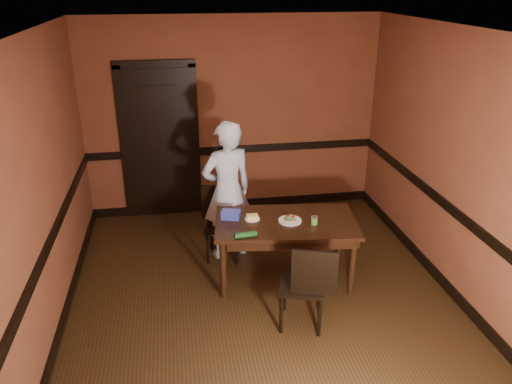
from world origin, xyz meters
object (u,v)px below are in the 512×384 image
object	(u,v)px
sauce_jar	(314,220)
food_tub	(231,215)
dining_table	(285,250)
chair_near	(302,283)
person	(227,191)
sandwich_plate	(290,220)
cheese_saucer	(252,218)
chair_far	(223,224)

from	to	relation	value
sauce_jar	food_tub	bearing A→B (deg)	161.59
dining_table	chair_near	xyz separation A→B (m)	(-0.02, -0.81, 0.09)
person	sandwich_plate	world-z (taller)	person
dining_table	cheese_saucer	world-z (taller)	cheese_saucer
sandwich_plate	sauce_jar	distance (m)	0.26
chair_far	sauce_jar	world-z (taller)	chair_far
chair_far	sauce_jar	size ratio (longest dim) A/B	9.67
chair_near	person	xyz separation A→B (m)	(-0.54, 1.43, 0.39)
person	chair_near	bearing A→B (deg)	94.32
sauce_jar	food_tub	world-z (taller)	sauce_jar
chair_near	food_tub	world-z (taller)	chair_near
chair_far	food_tub	size ratio (longest dim) A/B	3.63
chair_far	cheese_saucer	bearing A→B (deg)	-48.12
person	food_tub	xyz separation A→B (m)	(-0.02, -0.47, -0.08)
chair_far	person	distance (m)	0.41
chair_far	chair_near	world-z (taller)	chair_near
chair_far	sandwich_plate	size ratio (longest dim) A/B	3.43
cheese_saucer	dining_table	bearing A→B (deg)	-15.78
person	sauce_jar	distance (m)	1.13
chair_near	person	world-z (taller)	person
chair_near	sauce_jar	distance (m)	0.80
chair_far	cheese_saucer	distance (m)	0.62
person	sandwich_plate	bearing A→B (deg)	116.64
dining_table	person	bearing A→B (deg)	138.95
cheese_saucer	person	bearing A→B (deg)	111.49
dining_table	cheese_saucer	size ratio (longest dim) A/B	9.12
cheese_saucer	food_tub	world-z (taller)	food_tub
person	sauce_jar	bearing A→B (deg)	121.77
cheese_saucer	chair_near	bearing A→B (deg)	-69.79
dining_table	chair_near	world-z (taller)	chair_near
sandwich_plate	chair_far	bearing A→B (deg)	138.18
chair_far	food_tub	world-z (taller)	chair_far
chair_near	sauce_jar	bearing A→B (deg)	-95.75
chair_near	person	size ratio (longest dim) A/B	0.54
person	sauce_jar	size ratio (longest dim) A/B	18.83
sandwich_plate	dining_table	bearing A→B (deg)	158.10
chair_far	sandwich_plate	bearing A→B (deg)	-29.50
dining_table	cheese_saucer	xyz separation A→B (m)	(-0.35, 0.10, 0.38)
chair_far	person	xyz separation A→B (m)	(0.06, 0.05, 0.41)
person	sauce_jar	xyz separation A→B (m)	(0.84, -0.75, -0.08)
chair_near	chair_far	bearing A→B (deg)	-48.70
chair_far	sauce_jar	xyz separation A→B (m)	(0.90, -0.70, 0.32)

